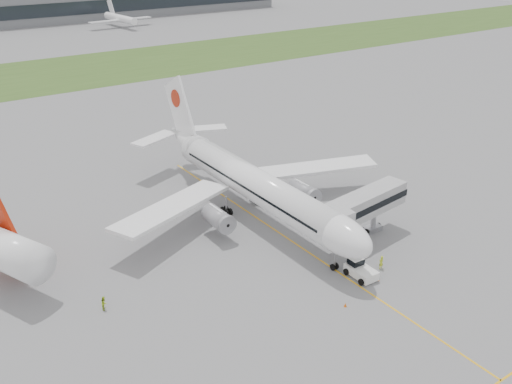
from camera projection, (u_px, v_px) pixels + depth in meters
ground at (268, 226)px, 87.05m from camera, size 600.00×600.00×0.00m
apron_markings at (288, 239)px, 83.32m from camera, size 70.00×70.00×0.04m
grass_strip at (43, 75)px, 176.70m from camera, size 600.00×50.00×0.02m
airliner at (250, 181)px, 88.32m from camera, size 48.13×53.95×17.88m
pushback_tug at (360, 269)px, 74.10m from camera, size 2.98×4.33×2.19m
jet_bridge at (361, 207)px, 80.13m from camera, size 16.46×6.62×7.64m
safety_cone_left at (345, 305)px, 68.27m from camera, size 0.38×0.38×0.52m
safety_cone_right at (378, 279)px, 73.40m from camera, size 0.36×0.36×0.50m
ground_crew_near at (381, 262)px, 75.67m from camera, size 0.72×0.49×1.92m
ground_crew_far at (104, 303)px, 67.61m from camera, size 0.99×1.06×1.74m
neighbor_aircraft at (10, 250)px, 69.59m from camera, size 8.57×17.36×14.11m
distant_aircraft_right at (121, 27)px, 263.25m from camera, size 32.36×29.10×11.58m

